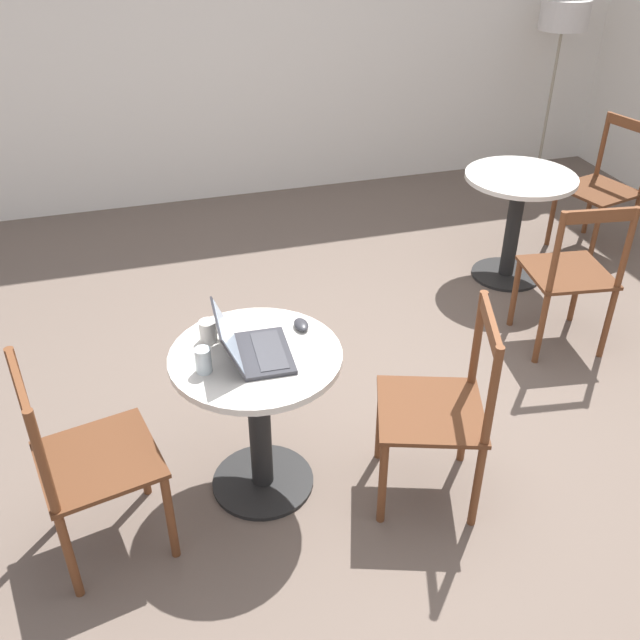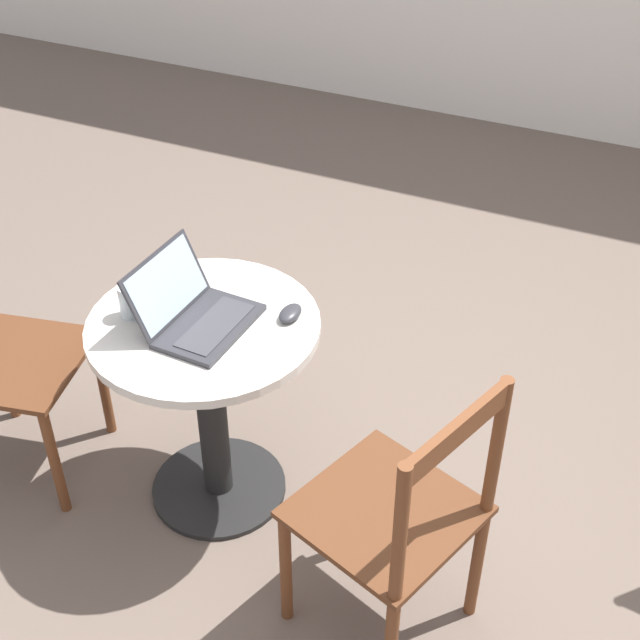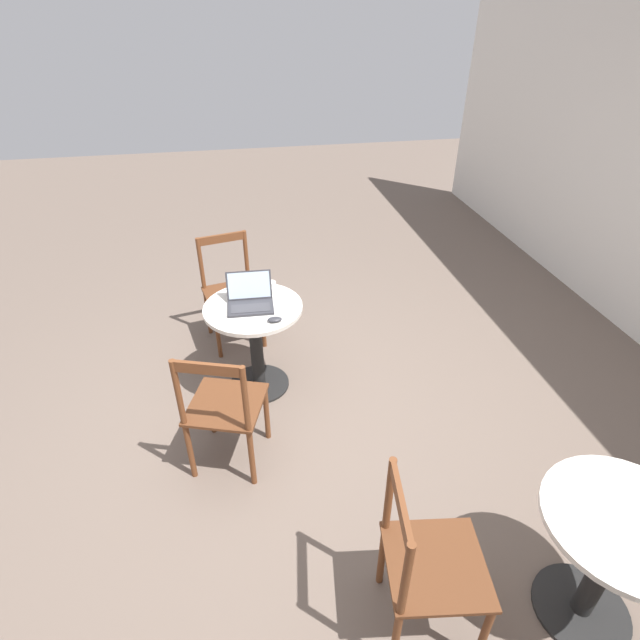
{
  "view_description": "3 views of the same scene",
  "coord_description": "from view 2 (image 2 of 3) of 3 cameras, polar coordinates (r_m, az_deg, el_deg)",
  "views": [
    {
      "loc": [
        -1.07,
        -2.48,
        2.42
      ],
      "look_at": [
        -0.3,
        0.17,
        0.63
      ],
      "focal_mm": 40.0,
      "sensor_mm": 36.0,
      "label": 1
    },
    {
      "loc": [
        0.54,
        -1.94,
        2.35
      ],
      "look_at": [
        -0.42,
        0.17,
        0.59
      ],
      "focal_mm": 50.0,
      "sensor_mm": 36.0,
      "label": 2
    },
    {
      "loc": [
        2.41,
        -0.24,
        2.59
      ],
      "look_at": [
        -0.5,
        0.31,
        0.66
      ],
      "focal_mm": 28.0,
      "sensor_mm": 36.0,
      "label": 3
    }
  ],
  "objects": [
    {
      "name": "ground_plane",
      "position": [
        3.1,
        5.95,
        -12.57
      ],
      "size": [
        16.0,
        16.0,
        0.0
      ],
      "primitive_type": "plane",
      "color": "#66564C"
    },
    {
      "name": "cafe_table_near",
      "position": [
        2.84,
        -7.15,
        -3.72
      ],
      "size": [
        0.71,
        0.71,
        0.73
      ],
      "color": "black",
      "rests_on": "ground_plane"
    },
    {
      "name": "chair_near_right",
      "position": [
        2.48,
        5.02,
        -12.59
      ],
      "size": [
        0.56,
        0.56,
        0.93
      ],
      "color": "brown",
      "rests_on": "ground_plane"
    },
    {
      "name": "chair_near_left",
      "position": [
        3.15,
        -19.76,
        -2.29
      ],
      "size": [
        0.53,
        0.53,
        0.93
      ],
      "color": "brown",
      "rests_on": "ground_plane"
    },
    {
      "name": "laptop",
      "position": [
        2.67,
        -7.97,
        0.48
      ],
      "size": [
        0.3,
        0.33,
        0.21
      ],
      "color": "#2D2D33",
      "rests_on": "cafe_table_near"
    },
    {
      "name": "mouse",
      "position": [
        2.69,
        -1.92,
        0.43
      ],
      "size": [
        0.06,
        0.1,
        0.03
      ],
      "color": "#2D2D33",
      "rests_on": "cafe_table_near"
    },
    {
      "name": "mug",
      "position": [
        2.85,
        -8.89,
        3.02
      ],
      "size": [
        0.11,
        0.07,
        0.09
      ],
      "color": "silver",
      "rests_on": "cafe_table_near"
    },
    {
      "name": "drinking_glass",
      "position": [
        2.73,
        -12.1,
        1.19
      ],
      "size": [
        0.06,
        0.06,
        0.11
      ],
      "color": "silver",
      "rests_on": "cafe_table_near"
    }
  ]
}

